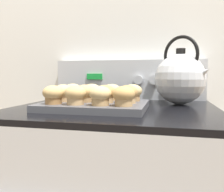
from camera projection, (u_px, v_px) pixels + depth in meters
wall_back at (130, 40)px, 1.18m from camera, size 8.00×0.05×2.40m
control_panel at (129, 80)px, 1.14m from camera, size 0.71×0.07×0.19m
muffin_pan at (95, 105)px, 0.81m from camera, size 0.35×0.27×0.02m
muffin_r0_c0 at (53, 95)px, 0.76m from camera, size 0.07×0.07×0.06m
muffin_r0_c1 at (75, 95)px, 0.74m from camera, size 0.07×0.07×0.06m
muffin_r0_c2 at (100, 96)px, 0.72m from camera, size 0.07×0.07×0.06m
muffin_r0_c3 at (124, 96)px, 0.71m from camera, size 0.07×0.07×0.06m
muffin_r1_c0 at (63, 93)px, 0.84m from camera, size 0.07×0.07×0.06m
muffin_r1_c1 at (85, 93)px, 0.82m from camera, size 0.07×0.07×0.06m
muffin_r1_c2 at (105, 94)px, 0.80m from camera, size 0.07×0.07×0.06m
muffin_r1_c3 at (128, 94)px, 0.78m from camera, size 0.07×0.07×0.06m
muffin_r2_c0 at (73, 91)px, 0.91m from camera, size 0.07×0.07×0.06m
muffin_r2_c1 at (92, 92)px, 0.89m from camera, size 0.07×0.07×0.06m
muffin_r2_c2 at (112, 92)px, 0.87m from camera, size 0.07×0.07×0.06m
muffin_r2_c3 at (133, 92)px, 0.85m from camera, size 0.07×0.07×0.06m
tea_kettle at (180, 78)px, 0.93m from camera, size 0.22×0.20×0.27m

